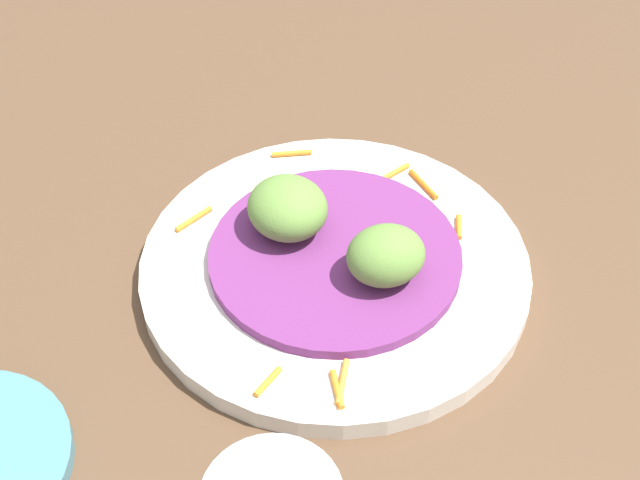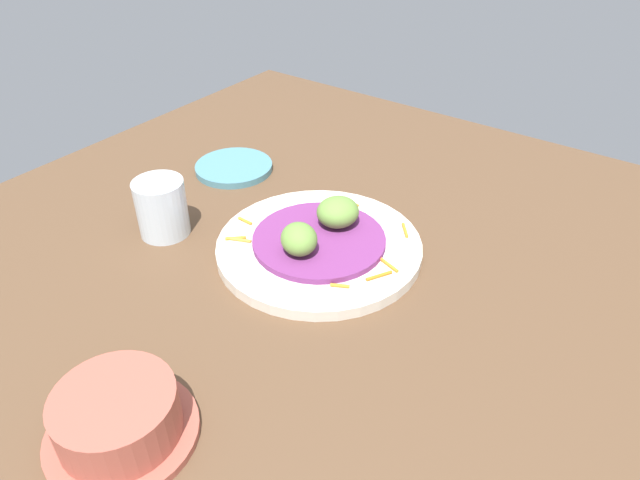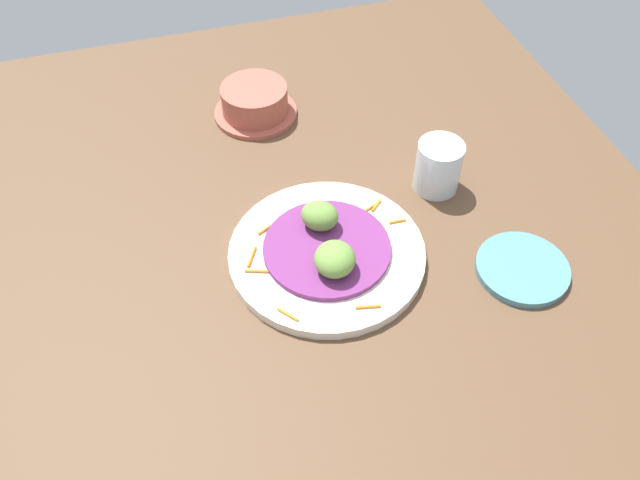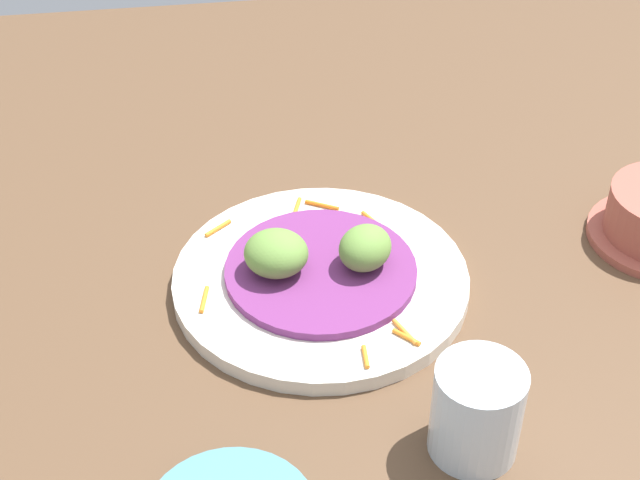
% 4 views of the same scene
% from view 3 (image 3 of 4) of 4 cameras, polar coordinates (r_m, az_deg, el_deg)
% --- Properties ---
extents(table_surface, '(1.10, 1.10, 0.02)m').
position_cam_3_polar(table_surface, '(0.89, -3.67, 0.01)').
color(table_surface, brown).
rests_on(table_surface, ground).
extents(main_plate, '(0.26, 0.26, 0.01)m').
position_cam_3_polar(main_plate, '(0.85, 0.61, -1.21)').
color(main_plate, silver).
rests_on(main_plate, table_surface).
extents(cabbage_bed, '(0.17, 0.17, 0.01)m').
position_cam_3_polar(cabbage_bed, '(0.85, 0.61, -0.72)').
color(cabbage_bed, '#702D6B').
rests_on(cabbage_bed, main_plate).
extents(carrot_garnish, '(0.17, 0.23, 0.00)m').
position_cam_3_polar(carrot_garnish, '(0.84, 0.09, -1.09)').
color(carrot_garnish, orange).
rests_on(carrot_garnish, main_plate).
extents(guac_scoop_left, '(0.07, 0.07, 0.04)m').
position_cam_3_polar(guac_scoop_left, '(0.80, 1.31, -1.69)').
color(guac_scoop_left, olive).
rests_on(guac_scoop_left, cabbage_bed).
extents(guac_scoop_center, '(0.07, 0.07, 0.04)m').
position_cam_3_polar(guac_scoop_center, '(0.85, -0.02, 2.16)').
color(guac_scoop_center, olive).
rests_on(guac_scoop_center, cabbage_bed).
extents(side_plate_small, '(0.12, 0.12, 0.01)m').
position_cam_3_polar(side_plate_small, '(0.88, 17.42, -2.43)').
color(side_plate_small, teal).
rests_on(side_plate_small, table_surface).
extents(terracotta_bowl, '(0.13, 0.13, 0.05)m').
position_cam_3_polar(terracotta_bowl, '(1.07, -5.77, 11.99)').
color(terracotta_bowl, '#A85142').
rests_on(terracotta_bowl, table_surface).
extents(water_glass, '(0.07, 0.07, 0.08)m').
position_cam_3_polar(water_glass, '(0.94, 10.38, 6.41)').
color(water_glass, silver).
rests_on(water_glass, table_surface).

